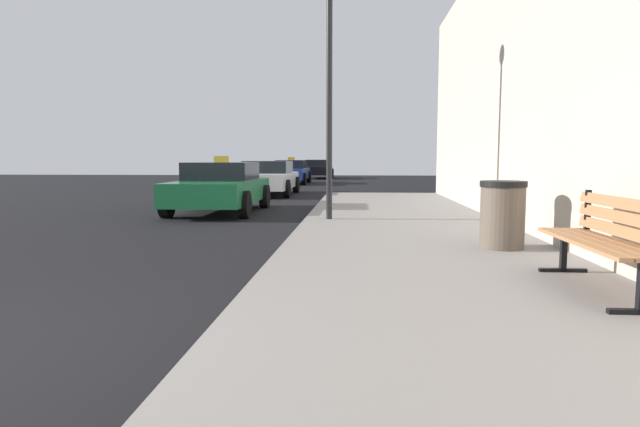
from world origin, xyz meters
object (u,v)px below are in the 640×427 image
at_px(car_white, 268,178).
at_px(car_blue, 291,172).
at_px(trash_bin, 502,214).
at_px(car_green, 220,187).
at_px(car_black, 318,169).
at_px(bench, 608,235).
at_px(street_lamp, 329,59).

distance_m(car_white, car_blue, 9.02).
height_order(trash_bin, car_green, car_green).
bearing_deg(car_black, car_green, 88.09).
height_order(bench, car_blue, car_blue).
bearing_deg(street_lamp, car_blue, 99.50).
xyz_separation_m(car_green, car_black, (0.78, 23.37, 0.00)).
bearing_deg(bench, street_lamp, 116.50).
bearing_deg(trash_bin, car_white, 113.11).
xyz_separation_m(car_blue, car_black, (0.91, 7.81, -0.00)).
distance_m(street_lamp, car_white, 9.95).
height_order(bench, car_black, car_black).
relative_size(bench, trash_bin, 1.99).
xyz_separation_m(car_white, car_black, (0.67, 16.82, -0.00)).
xyz_separation_m(car_green, car_white, (0.11, 6.54, 0.00)).
bearing_deg(street_lamp, car_black, 94.68).
bearing_deg(car_blue, car_black, -96.68).
distance_m(car_green, car_black, 23.38).
xyz_separation_m(bench, trash_bin, (-0.34, 2.34, -0.05)).
relative_size(trash_bin, car_black, 0.20).
bearing_deg(car_white, street_lamp, 106.99).
relative_size(bench, car_black, 0.40).
relative_size(bench, street_lamp, 0.39).
bearing_deg(trash_bin, bench, -81.64).
bearing_deg(car_white, car_green, 89.04).
xyz_separation_m(bench, car_blue, (-5.93, 23.88, -0.02)).
bearing_deg(street_lamp, bench, -63.12).
distance_m(bench, car_blue, 24.61).
bearing_deg(car_blue, trash_bin, 104.54).
distance_m(car_white, car_black, 16.84).
relative_size(car_green, car_black, 0.91).
relative_size(car_green, car_white, 0.91).
bearing_deg(car_black, car_blue, 83.32).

